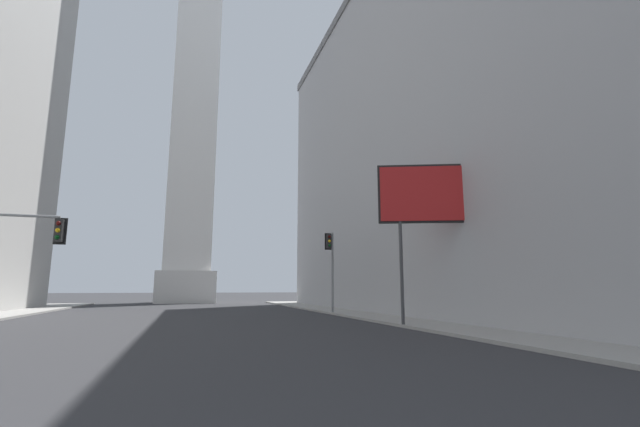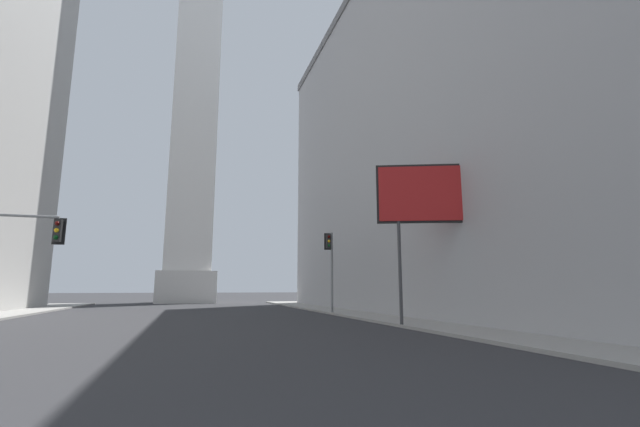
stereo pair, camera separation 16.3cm
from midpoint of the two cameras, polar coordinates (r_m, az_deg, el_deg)
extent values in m
cube|color=gray|center=(26.77, 12.46, -13.76)|extent=(5.00, 73.11, 0.15)
cube|color=#9E9EA0|center=(42.64, 26.24, 8.53)|extent=(29.43, 51.16, 29.44)
cube|color=silver|center=(62.34, -17.33, -9.35)|extent=(7.74, 7.74, 4.22)
cube|color=white|center=(70.36, -15.90, 18.12)|extent=(6.19, 6.19, 60.78)
cylinder|color=slate|center=(25.27, -36.37, -0.16)|extent=(4.66, 0.14, 0.14)
cube|color=black|center=(24.50, -31.40, -1.98)|extent=(0.36, 0.36, 1.10)
cube|color=black|center=(24.67, -31.27, -2.04)|extent=(0.58, 0.07, 1.32)
sphere|color=#410907|center=(24.37, -31.46, -1.13)|extent=(0.22, 0.22, 0.22)
sphere|color=yellow|center=(24.32, -31.53, -1.92)|extent=(0.22, 0.22, 0.22)
sphere|color=#073410|center=(24.29, -31.61, -2.72)|extent=(0.22, 0.22, 0.22)
cylinder|color=slate|center=(33.74, 1.74, -7.90)|extent=(0.18, 0.18, 6.32)
cylinder|color=#262626|center=(33.77, 1.77, -13.18)|extent=(0.40, 0.40, 0.10)
cube|color=black|center=(33.82, 1.26, -3.73)|extent=(0.36, 0.36, 1.10)
cube|color=black|center=(33.99, 1.18, -3.76)|extent=(0.58, 0.06, 1.32)
sphere|color=#410907|center=(33.68, 1.34, -3.12)|extent=(0.22, 0.22, 0.22)
sphere|color=yellow|center=(33.64, 1.34, -3.69)|extent=(0.22, 0.22, 0.22)
sphere|color=#073410|center=(33.60, 1.34, -4.27)|extent=(0.22, 0.22, 0.22)
cylinder|color=#3F3F42|center=(22.81, 10.84, -7.82)|extent=(0.18, 0.18, 5.48)
cylinder|color=#3F3F42|center=(23.78, 22.27, -7.34)|extent=(0.18, 0.18, 5.48)
cube|color=red|center=(23.70, 16.17, 2.61)|extent=(6.34, 2.68, 2.96)
cube|color=black|center=(23.70, 16.17, 2.61)|extent=(6.52, 2.66, 3.20)
camera|label=1|loc=(0.08, -89.90, -0.02)|focal=24.00mm
camera|label=2|loc=(0.08, 90.10, 0.02)|focal=24.00mm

